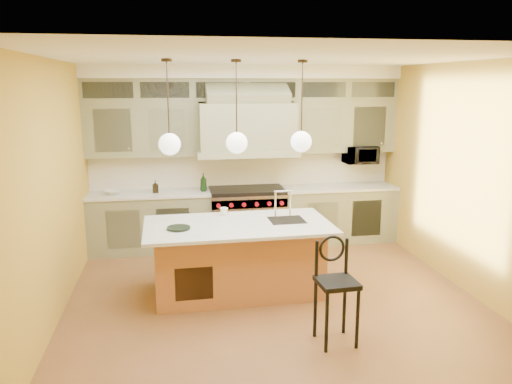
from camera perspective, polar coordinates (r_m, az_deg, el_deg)
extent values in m
plane|color=brown|center=(6.35, 1.94, -12.08)|extent=(5.00, 5.00, 0.00)
plane|color=white|center=(5.79, 2.16, 15.06)|extent=(5.00, 5.00, 0.00)
plane|color=#B79332|center=(8.33, -1.43, 4.21)|extent=(5.00, 0.00, 5.00)
plane|color=#B79332|center=(3.57, 10.20, -7.00)|extent=(5.00, 0.00, 5.00)
plane|color=#B79332|center=(5.94, -22.32, -0.01)|extent=(0.00, 5.00, 5.00)
plane|color=#B79332|center=(6.85, 22.99, 1.48)|extent=(0.00, 5.00, 5.00)
cube|color=#797A5A|center=(8.14, -11.93, -3.44)|extent=(1.90, 0.65, 0.90)
cube|color=#797A5A|center=(8.58, 9.24, -2.53)|extent=(1.90, 0.65, 0.90)
cube|color=silver|center=(8.03, -12.08, -0.21)|extent=(1.90, 0.68, 0.04)
cube|color=silver|center=(8.47, 9.34, 0.55)|extent=(1.90, 0.68, 0.04)
cube|color=silver|center=(8.35, -1.40, 2.63)|extent=(5.00, 0.04, 0.56)
cube|color=#797A5A|center=(8.03, -12.90, 7.02)|extent=(1.75, 0.35, 0.85)
cube|color=#797A5A|center=(8.50, 9.73, 7.42)|extent=(1.75, 0.35, 0.85)
cube|color=#797A5A|center=(7.93, -1.08, 7.44)|extent=(1.50, 0.70, 0.75)
cube|color=gray|center=(7.98, -1.07, 4.57)|extent=(1.60, 0.76, 0.10)
cube|color=#333833|center=(8.08, -1.29, 11.61)|extent=(5.00, 0.35, 0.35)
cube|color=white|center=(8.06, -1.28, 13.56)|extent=(5.00, 0.47, 0.20)
cube|color=silver|center=(8.20, -1.04, -3.07)|extent=(1.20, 0.70, 0.90)
cube|color=black|center=(8.08, -1.05, 0.21)|extent=(1.20, 0.70, 0.06)
cube|color=silver|center=(7.81, -0.70, -1.35)|extent=(1.20, 0.06, 0.14)
cube|color=#AA693C|center=(6.39, -2.10, -7.67)|extent=(2.07, 1.02, 0.88)
cube|color=silver|center=(6.20, -2.06, -3.83)|extent=(2.33, 1.27, 0.04)
cube|color=black|center=(6.37, 3.53, -3.40)|extent=(0.45, 0.40, 0.05)
cylinder|color=black|center=(5.12, 8.08, -14.55)|extent=(0.04, 0.04, 0.64)
cylinder|color=black|center=(5.24, 11.52, -14.03)|extent=(0.04, 0.04, 0.64)
cylinder|color=black|center=(5.39, 6.79, -13.06)|extent=(0.04, 0.04, 0.64)
cylinder|color=black|center=(5.51, 10.07, -12.62)|extent=(0.04, 0.04, 0.64)
cube|color=black|center=(5.17, 9.24, -10.18)|extent=(0.41, 0.41, 0.05)
torus|color=black|center=(5.21, 8.67, -6.40)|extent=(0.28, 0.05, 0.28)
imported|color=black|center=(8.59, 11.84, 4.20)|extent=(0.54, 0.37, 0.30)
imported|color=black|center=(7.97, -6.03, 1.10)|extent=(0.11, 0.11, 0.28)
imported|color=black|center=(7.98, -11.43, 0.61)|extent=(0.10, 0.10, 0.20)
imported|color=silver|center=(8.05, -16.01, -0.02)|extent=(0.29, 0.29, 0.06)
imported|color=white|center=(6.59, -3.68, -2.23)|extent=(0.12, 0.12, 0.10)
cylinder|color=#2D2319|center=(5.96, -10.19, 14.61)|extent=(0.12, 0.12, 0.03)
cylinder|color=#2D2319|center=(5.96, -10.03, 10.33)|extent=(0.02, 0.02, 0.93)
sphere|color=white|center=(6.00, -9.85, 5.41)|extent=(0.26, 0.26, 0.26)
cylinder|color=#2D2319|center=(6.01, -2.29, 14.76)|extent=(0.12, 0.12, 0.03)
cylinder|color=#2D2319|center=(6.01, -2.25, 10.52)|extent=(0.02, 0.02, 0.93)
sphere|color=white|center=(6.04, -2.21, 5.63)|extent=(0.26, 0.26, 0.26)
cylinder|color=#2D2319|center=(6.16, 5.36, 14.66)|extent=(0.12, 0.12, 0.03)
cylinder|color=#2D2319|center=(6.16, 5.27, 10.52)|extent=(0.02, 0.02, 0.93)
sphere|color=white|center=(6.20, 5.18, 5.76)|extent=(0.26, 0.26, 0.26)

